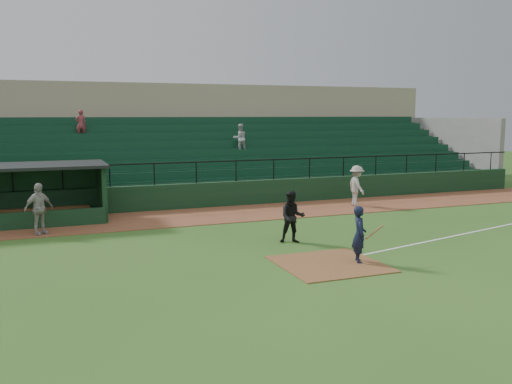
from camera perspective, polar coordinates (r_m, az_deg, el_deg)
name	(u,v)px	position (r m, az deg, el deg)	size (l,w,h in m)	color
ground	(314,256)	(17.67, 5.99, -6.61)	(90.00, 90.00, 0.00)	#315B1D
warning_track	(232,214)	(24.87, -2.53, -2.26)	(40.00, 4.00, 0.03)	brown
home_plate_dirt	(330,264)	(16.82, 7.57, -7.34)	(3.00, 3.00, 0.03)	brown
foul_line	(484,230)	(23.26, 22.37, -3.61)	(18.00, 0.09, 0.01)	white
stadium_structure	(184,151)	(32.66, -7.41, 4.18)	(38.00, 13.08, 6.40)	black
batter_at_plate	(359,235)	(16.96, 10.59, -4.33)	(1.09, 0.73, 1.73)	black
umpire	(292,217)	(19.28, 3.75, -2.59)	(0.88, 0.69, 1.81)	black
runner	(357,186)	(27.26, 10.31, 0.64)	(1.27, 0.73, 1.96)	#AAA59F
dugout_player_a	(39,209)	(21.96, -21.44, -1.62)	(1.12, 0.47, 1.92)	#A9A39E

